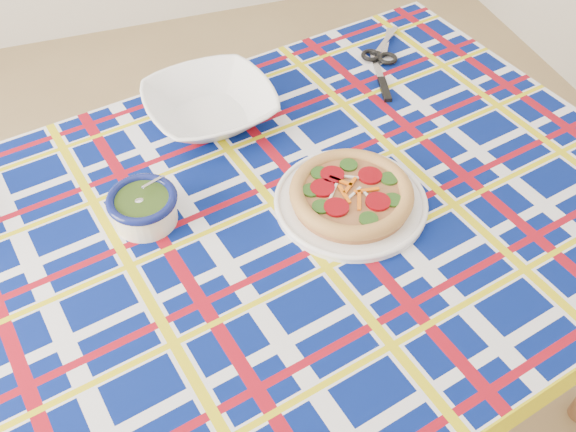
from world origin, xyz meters
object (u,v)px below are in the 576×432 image
object	(u,v)px
dining_table	(253,260)
main_focaccia_plate	(351,194)
pesto_bowl	(143,206)
serving_bowl	(210,106)

from	to	relation	value
dining_table	main_focaccia_plate	world-z (taller)	main_focaccia_plate
main_focaccia_plate	pesto_bowl	world-z (taller)	pesto_bowl
main_focaccia_plate	serving_bowl	world-z (taller)	serving_bowl
dining_table	serving_bowl	distance (m)	0.41
dining_table	serving_bowl	world-z (taller)	serving_bowl
pesto_bowl	serving_bowl	size ratio (longest dim) A/B	0.47
dining_table	pesto_bowl	distance (m)	0.26
main_focaccia_plate	pesto_bowl	size ratio (longest dim) A/B	2.32
serving_bowl	main_focaccia_plate	bearing A→B (deg)	-61.30
dining_table	pesto_bowl	world-z (taller)	pesto_bowl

